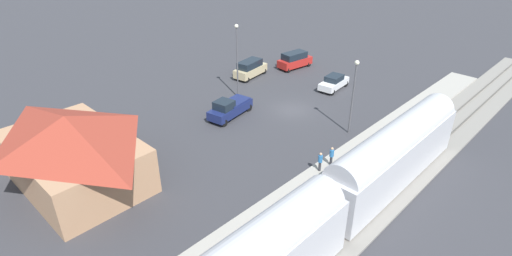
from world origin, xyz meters
The scene contains 13 objects.
ground_plane centered at (0.00, 0.00, 0.00)m, with size 200.00×200.00×0.00m, color #38383D.
railway_track centered at (-14.00, 0.00, 0.09)m, with size 4.80×70.00×0.30m.
platform centered at (-10.00, 0.00, 0.15)m, with size 3.20×46.00×0.30m.
passenger_train centered at (-14.00, 13.44, 2.86)m, with size 2.93×33.06×4.98m.
station_building centered at (4.00, 22.00, 3.04)m, with size 12.55×8.37×5.86m.
pedestrian_on_platform centered at (-9.44, 6.49, 1.28)m, with size 0.36×0.36×1.71m.
pedestrian_waiting_far centered at (-9.25, 7.83, 1.28)m, with size 0.36×0.36×1.71m.
pickup_navy centered at (3.70, 5.84, 1.03)m, with size 2.82×5.65×2.14m.
suv_tan centered at (10.24, -3.89, 1.15)m, with size 2.64×5.13×2.22m.
suv_red centered at (8.22, -10.52, 1.15)m, with size 2.56×5.11×2.22m.
sedan_white centered at (0.09, -7.97, 0.88)m, with size 2.26×4.66×1.74m.
light_pole_near_platform centered at (-7.20, 0.16, 4.68)m, with size 0.44×0.44×7.39m.
light_pole_lot_center centered at (6.69, 1.75, 5.28)m, with size 0.44×0.44×8.50m.
Camera 1 is at (-24.47, 31.26, 19.18)m, focal length 28.25 mm.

